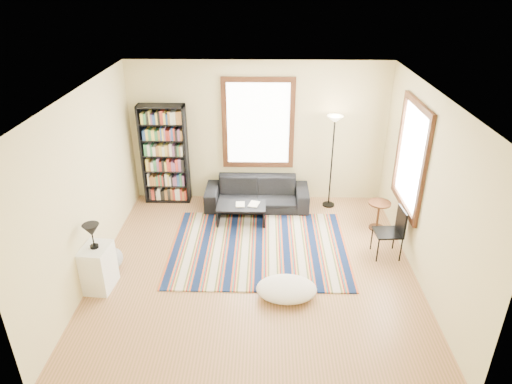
{
  "coord_description": "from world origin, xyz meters",
  "views": [
    {
      "loc": [
        0.14,
        -6.0,
        4.32
      ],
      "look_at": [
        0.0,
        0.5,
        1.1
      ],
      "focal_mm": 32.0,
      "sensor_mm": 36.0,
      "label": 1
    }
  ],
  "objects_px": {
    "sofa": "(257,194)",
    "side_table": "(378,216)",
    "folding_chair": "(388,233)",
    "coffee_table": "(241,214)",
    "floor_cushion": "(286,289)",
    "floor_lamp": "(332,163)",
    "white_cabinet": "(98,268)",
    "bookshelf": "(165,155)",
    "dog": "(111,253)"
  },
  "relations": [
    {
      "from": "floor_lamp",
      "to": "sofa",
      "type": "bearing_deg",
      "value": -176.02
    },
    {
      "from": "sofa",
      "to": "dog",
      "type": "relative_size",
      "value": 3.76
    },
    {
      "from": "side_table",
      "to": "dog",
      "type": "distance_m",
      "value": 4.67
    },
    {
      "from": "sofa",
      "to": "side_table",
      "type": "bearing_deg",
      "value": -19.29
    },
    {
      "from": "floor_lamp",
      "to": "side_table",
      "type": "bearing_deg",
      "value": -48.93
    },
    {
      "from": "coffee_table",
      "to": "sofa",
      "type": "bearing_deg",
      "value": 65.36
    },
    {
      "from": "floor_cushion",
      "to": "floor_lamp",
      "type": "xyz_separation_m",
      "value": [
        0.95,
        2.83,
        0.82
      ]
    },
    {
      "from": "coffee_table",
      "to": "folding_chair",
      "type": "relative_size",
      "value": 1.05
    },
    {
      "from": "side_table",
      "to": "folding_chair",
      "type": "relative_size",
      "value": 0.63
    },
    {
      "from": "floor_cushion",
      "to": "bookshelf",
      "type": "bearing_deg",
      "value": 127.57
    },
    {
      "from": "bookshelf",
      "to": "folding_chair",
      "type": "xyz_separation_m",
      "value": [
        3.99,
        -1.92,
        -0.57
      ]
    },
    {
      "from": "sofa",
      "to": "white_cabinet",
      "type": "relative_size",
      "value": 2.89
    },
    {
      "from": "sofa",
      "to": "dog",
      "type": "distance_m",
      "value": 3.08
    },
    {
      "from": "floor_cushion",
      "to": "folding_chair",
      "type": "distance_m",
      "value": 2.02
    },
    {
      "from": "side_table",
      "to": "dog",
      "type": "xyz_separation_m",
      "value": [
        -4.48,
        -1.3,
        -0.0
      ]
    },
    {
      "from": "bookshelf",
      "to": "white_cabinet",
      "type": "relative_size",
      "value": 2.86
    },
    {
      "from": "sofa",
      "to": "floor_cushion",
      "type": "bearing_deg",
      "value": -79.6
    },
    {
      "from": "side_table",
      "to": "sofa",
      "type": "bearing_deg",
      "value": 160.35
    },
    {
      "from": "sofa",
      "to": "folding_chair",
      "type": "bearing_deg",
      "value": -36.96
    },
    {
      "from": "dog",
      "to": "floor_cushion",
      "type": "bearing_deg",
      "value": -4.49
    },
    {
      "from": "floor_cushion",
      "to": "side_table",
      "type": "bearing_deg",
      "value": 48.19
    },
    {
      "from": "coffee_table",
      "to": "side_table",
      "type": "bearing_deg",
      "value": -4.11
    },
    {
      "from": "side_table",
      "to": "white_cabinet",
      "type": "relative_size",
      "value": 0.77
    },
    {
      "from": "bookshelf",
      "to": "dog",
      "type": "height_order",
      "value": "bookshelf"
    },
    {
      "from": "floor_cushion",
      "to": "dog",
      "type": "bearing_deg",
      "value": 167.01
    },
    {
      "from": "sofa",
      "to": "white_cabinet",
      "type": "distance_m",
      "value": 3.46
    },
    {
      "from": "coffee_table",
      "to": "floor_lamp",
      "type": "bearing_deg",
      "value": 22.48
    },
    {
      "from": "white_cabinet",
      "to": "floor_cushion",
      "type": "bearing_deg",
      "value": 2.44
    },
    {
      "from": "sofa",
      "to": "folding_chair",
      "type": "xyz_separation_m",
      "value": [
        2.16,
        -1.65,
        0.13
      ]
    },
    {
      "from": "sofa",
      "to": "folding_chair",
      "type": "height_order",
      "value": "folding_chair"
    },
    {
      "from": "folding_chair",
      "to": "bookshelf",
      "type": "bearing_deg",
      "value": 150.49
    },
    {
      "from": "sofa",
      "to": "coffee_table",
      "type": "distance_m",
      "value": 0.68
    },
    {
      "from": "floor_cushion",
      "to": "floor_lamp",
      "type": "bearing_deg",
      "value": 71.32
    },
    {
      "from": "floor_cushion",
      "to": "dog",
      "type": "height_order",
      "value": "dog"
    },
    {
      "from": "floor_lamp",
      "to": "folding_chair",
      "type": "height_order",
      "value": "floor_lamp"
    },
    {
      "from": "bookshelf",
      "to": "floor_lamp",
      "type": "bearing_deg",
      "value": -2.99
    },
    {
      "from": "dog",
      "to": "folding_chair",
      "type": "bearing_deg",
      "value": 14.19
    },
    {
      "from": "folding_chair",
      "to": "white_cabinet",
      "type": "height_order",
      "value": "folding_chair"
    },
    {
      "from": "sofa",
      "to": "coffee_table",
      "type": "height_order",
      "value": "sofa"
    },
    {
      "from": "side_table",
      "to": "white_cabinet",
      "type": "bearing_deg",
      "value": -158.2
    },
    {
      "from": "side_table",
      "to": "bookshelf",
      "type": "bearing_deg",
      "value": 165.28
    },
    {
      "from": "bookshelf",
      "to": "white_cabinet",
      "type": "xyz_separation_m",
      "value": [
        -0.46,
        -2.86,
        -0.65
      ]
    },
    {
      "from": "floor_cushion",
      "to": "white_cabinet",
      "type": "relative_size",
      "value": 1.27
    },
    {
      "from": "sofa",
      "to": "bookshelf",
      "type": "xyz_separation_m",
      "value": [
        -1.82,
        0.27,
        0.7
      ]
    },
    {
      "from": "folding_chair",
      "to": "dog",
      "type": "bearing_deg",
      "value": -178.11
    },
    {
      "from": "sofa",
      "to": "side_table",
      "type": "distance_m",
      "value": 2.35
    },
    {
      "from": "bookshelf",
      "to": "folding_chair",
      "type": "distance_m",
      "value": 4.46
    },
    {
      "from": "folding_chair",
      "to": "coffee_table",
      "type": "bearing_deg",
      "value": 153.18
    },
    {
      "from": "bookshelf",
      "to": "floor_lamp",
      "type": "xyz_separation_m",
      "value": [
        3.26,
        -0.17,
        -0.07
      ]
    },
    {
      "from": "coffee_table",
      "to": "folding_chair",
      "type": "height_order",
      "value": "folding_chair"
    }
  ]
}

